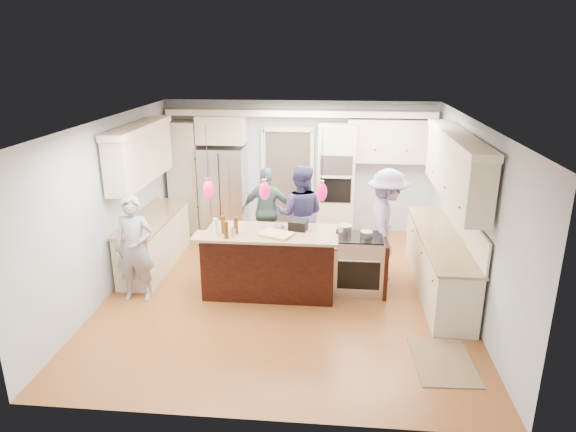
% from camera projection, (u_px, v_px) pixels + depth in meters
% --- Properties ---
extents(ground_plane, '(6.00, 6.00, 0.00)m').
position_uv_depth(ground_plane, '(286.00, 291.00, 8.21)').
color(ground_plane, '#AD6B2F').
rests_on(ground_plane, ground).
extents(room_shell, '(5.54, 6.04, 2.72)m').
position_uv_depth(room_shell, '(286.00, 181.00, 7.63)').
color(room_shell, '#B2BCC6').
rests_on(room_shell, ground).
extents(refrigerator, '(0.90, 0.70, 1.80)m').
position_uv_depth(refrigerator, '(224.00, 191.00, 10.56)').
color(refrigerator, '#B7B7BC').
rests_on(refrigerator, ground).
extents(oven_column, '(0.72, 0.69, 2.30)m').
position_uv_depth(oven_column, '(336.00, 181.00, 10.30)').
color(oven_column, beige).
rests_on(oven_column, ground).
extents(back_upper_cabinets, '(5.30, 0.61, 2.54)m').
position_uv_depth(back_upper_cabinets, '(262.00, 153.00, 10.36)').
color(back_upper_cabinets, beige).
rests_on(back_upper_cabinets, ground).
extents(right_counter_run, '(0.64, 3.10, 2.51)m').
position_uv_depth(right_counter_run, '(445.00, 227.00, 7.94)').
color(right_counter_run, beige).
rests_on(right_counter_run, ground).
extents(left_cabinets, '(0.64, 2.30, 2.51)m').
position_uv_depth(left_cabinets, '(150.00, 209.00, 8.85)').
color(left_cabinets, beige).
rests_on(left_cabinets, ground).
extents(kitchen_island, '(2.10, 1.46, 1.12)m').
position_uv_depth(kitchen_island, '(271.00, 261.00, 8.14)').
color(kitchen_island, black).
rests_on(kitchen_island, ground).
extents(island_range, '(0.82, 0.71, 0.92)m').
position_uv_depth(island_range, '(360.00, 264.00, 8.10)').
color(island_range, '#B7B7BC').
rests_on(island_range, ground).
extents(pendant_lights, '(1.75, 0.15, 1.03)m').
position_uv_depth(pendant_lights, '(265.00, 190.00, 7.18)').
color(pendant_lights, black).
rests_on(pendant_lights, ground).
extents(person_bar_end, '(0.62, 0.43, 1.65)m').
position_uv_depth(person_bar_end, '(135.00, 249.00, 7.72)').
color(person_bar_end, gray).
rests_on(person_bar_end, ground).
extents(person_far_left, '(0.93, 0.75, 1.78)m').
position_uv_depth(person_far_left, '(300.00, 214.00, 9.08)').
color(person_far_left, navy).
rests_on(person_far_left, ground).
extents(person_far_right, '(0.97, 0.42, 1.64)m').
position_uv_depth(person_far_right, '(267.00, 211.00, 9.50)').
color(person_far_right, '#4C696A').
rests_on(person_far_right, ground).
extents(person_range_side, '(0.77, 1.24, 1.85)m').
position_uv_depth(person_range_side, '(386.00, 224.00, 8.48)').
color(person_range_side, '#9384B3').
rests_on(person_range_side, ground).
extents(floor_rug, '(0.77, 1.08, 0.01)m').
position_uv_depth(floor_rug, '(443.00, 361.00, 6.36)').
color(floor_rug, '#876849').
rests_on(floor_rug, ground).
extents(water_bottle, '(0.08, 0.08, 0.27)m').
position_uv_depth(water_bottle, '(216.00, 227.00, 7.34)').
color(water_bottle, silver).
rests_on(water_bottle, kitchen_island).
extents(beer_bottle_a, '(0.07, 0.07, 0.26)m').
position_uv_depth(beer_bottle_a, '(236.00, 225.00, 7.46)').
color(beer_bottle_a, '#4B280D').
rests_on(beer_bottle_a, kitchen_island).
extents(beer_bottle_b, '(0.07, 0.07, 0.25)m').
position_uv_depth(beer_bottle_b, '(226.00, 230.00, 7.27)').
color(beer_bottle_b, '#4B280D').
rests_on(beer_bottle_b, kitchen_island).
extents(beer_bottle_c, '(0.07, 0.07, 0.26)m').
position_uv_depth(beer_bottle_c, '(223.00, 225.00, 7.47)').
color(beer_bottle_c, '#4B280D').
rests_on(beer_bottle_c, kitchen_island).
extents(drink_can, '(0.07, 0.07, 0.13)m').
position_uv_depth(drink_can, '(233.00, 232.00, 7.39)').
color(drink_can, '#B7B7BC').
rests_on(drink_can, kitchen_island).
extents(cutting_board, '(0.54, 0.47, 0.04)m').
position_uv_depth(cutting_board, '(276.00, 234.00, 7.42)').
color(cutting_board, tan).
rests_on(cutting_board, kitchen_island).
extents(pot_large, '(0.21, 0.21, 0.12)m').
position_uv_depth(pot_large, '(345.00, 229.00, 8.09)').
color(pot_large, '#B7B7BC').
rests_on(pot_large, island_range).
extents(pot_small, '(0.19, 0.19, 0.09)m').
position_uv_depth(pot_small, '(366.00, 234.00, 7.91)').
color(pot_small, '#B7B7BC').
rests_on(pot_small, island_range).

